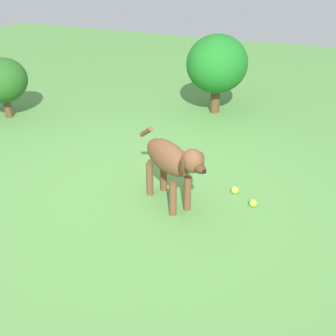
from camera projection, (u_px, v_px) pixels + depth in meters
ground at (140, 200)px, 3.77m from camera, size 14.00×14.00×0.00m
dog at (172, 161)px, 3.50m from camera, size 0.61×0.82×0.66m
tennis_ball_0 at (253, 203)px, 3.67m from camera, size 0.07×0.07×0.07m
tennis_ball_1 at (235, 190)px, 3.86m from camera, size 0.07×0.07×0.07m
shrub_near at (217, 64)px, 5.37m from camera, size 0.86×0.78×1.02m
shrub_far at (3, 80)px, 5.30m from camera, size 0.65×0.59×0.77m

